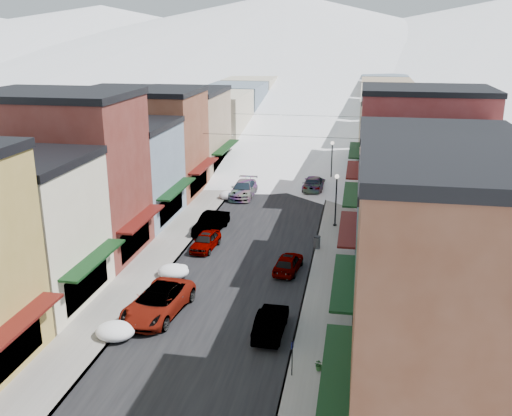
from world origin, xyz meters
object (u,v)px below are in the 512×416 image
at_px(car_white_suv, 158,302).
at_px(streetlamp_near, 336,193).
at_px(trash_can, 317,242).
at_px(car_green_sedan, 271,322).
at_px(car_silver_sedan, 206,241).
at_px(car_dark_hatch, 211,223).

height_order(car_white_suv, streetlamp_near, streetlamp_near).
bearing_deg(streetlamp_near, car_white_suv, -118.38).
bearing_deg(car_white_suv, trash_can, 61.72).
bearing_deg(streetlamp_near, car_green_sedan, -98.07).
relative_size(car_silver_sedan, streetlamp_near, 0.86).
distance_m(car_white_suv, streetlamp_near, 20.85).
xyz_separation_m(car_white_suv, car_dark_hatch, (-0.60, 15.15, -0.04)).
height_order(car_green_sedan, trash_can, car_green_sedan).
distance_m(car_silver_sedan, car_dark_hatch, 4.10).
xyz_separation_m(car_green_sedan, trash_can, (1.57, 13.47, -0.06)).
relative_size(car_green_sedan, streetlamp_near, 0.93).
bearing_deg(car_green_sedan, car_dark_hatch, -63.51).
distance_m(car_white_suv, car_silver_sedan, 11.10).
bearing_deg(car_green_sedan, car_silver_sedan, -58.56).
bearing_deg(car_white_suv, streetlamp_near, 68.22).
distance_m(car_green_sedan, streetlamp_near, 19.56).
xyz_separation_m(car_white_suv, car_green_sedan, (7.13, -0.99, -0.13)).
bearing_deg(trash_can, car_white_suv, -124.89).
xyz_separation_m(car_green_sedan, streetlamp_near, (2.72, 19.23, 2.37)).
height_order(car_silver_sedan, car_dark_hatch, car_dark_hatch).
relative_size(car_green_sedan, trash_can, 4.36).
bearing_deg(car_dark_hatch, streetlamp_near, 23.92).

